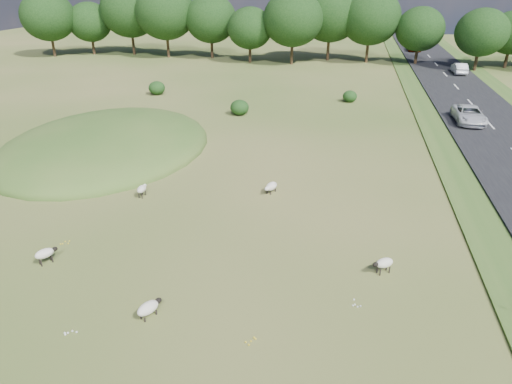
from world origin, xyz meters
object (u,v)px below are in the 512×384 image
sheep_1 (149,308)px  car_4 (459,68)px  sheep_2 (271,186)px  car_2 (414,47)px  car_5 (469,114)px  sheep_3 (384,263)px  car_0 (421,34)px  sheep_4 (142,189)px  sheep_0 (45,253)px

sheep_1 → car_4: (22.28, 55.25, 0.54)m
sheep_2 → car_2: bearing=-171.6°
sheep_1 → car_2: size_ratio=0.26×
sheep_1 → car_5: size_ratio=0.23×
sheep_3 → car_0: bearing=-131.8°
sheep_1 → car_4: car_4 is taller
sheep_3 → car_0: size_ratio=0.22×
car_0 → car_5: (-3.80, -67.13, 0.02)m
sheep_1 → sheep_3: bearing=-34.2°
sheep_2 → sheep_4: sheep_4 is taller
sheep_1 → car_0: car_0 is taller
sheep_0 → sheep_2: 13.64m
sheep_2 → car_2: (15.54, 63.39, 0.47)m
car_2 → sheep_2: bearing=-103.8°
car_4 → sheep_1: bearing=68.0°
sheep_4 → car_4: bearing=-29.7°
sheep_2 → car_5: car_5 is taller
sheep_2 → car_2: 65.27m
sheep_1 → sheep_4: 11.55m
sheep_3 → sheep_2: bearing=-83.1°
car_2 → sheep_0: bearing=-108.8°
sheep_2 → car_0: size_ratio=0.26×
sheep_2 → car_4: size_ratio=0.29×
sheep_4 → car_0: size_ratio=0.21×
sheep_1 → sheep_4: (-4.94, 10.44, 0.08)m
sheep_1 → sheep_2: bearing=15.1°
sheep_0 → car_0: car_0 is taller
sheep_4 → car_5: 30.98m
sheep_1 → sheep_2: 12.90m
sheep_4 → sheep_2: bearing=-73.4°
sheep_1 → car_5: car_5 is taller
car_4 → sheep_3: bearing=75.8°
sheep_1 → sheep_3: 10.74m
car_5 → car_4: bearing=81.2°
sheep_0 → car_2: car_2 is taller
sheep_0 → sheep_3: bearing=-46.2°
sheep_1 → car_2: bearing=14.6°
sheep_0 → car_4: car_4 is taller
sheep_0 → car_2: bearing=16.7°
sheep_4 → car_4: (27.21, 44.82, 0.46)m
sheep_4 → car_5: size_ratio=0.19×
sheep_0 → car_0: size_ratio=0.22×
sheep_4 → car_2: car_2 is taller
sheep_0 → sheep_1: 6.93m
sheep_3 → car_2: bearing=-131.2°
sheep_2 → car_4: bearing=177.9°
car_4 → sheep_4: bearing=58.7°
sheep_0 → car_5: 37.54m
sheep_0 → car_2: 77.43m
car_2 → car_0: bearing=80.2°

